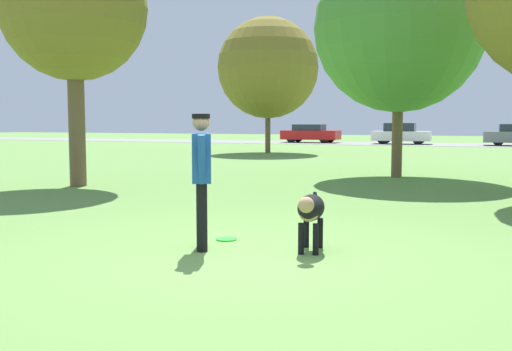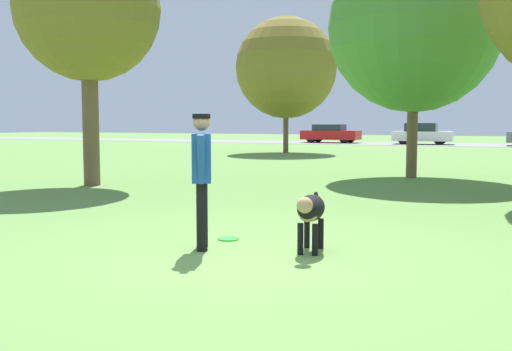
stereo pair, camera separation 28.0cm
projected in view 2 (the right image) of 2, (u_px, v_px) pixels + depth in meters
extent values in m
plane|color=#608C42|center=(240.00, 256.00, 6.87)|extent=(120.00, 120.00, 0.00)
cube|color=gray|center=(473.00, 145.00, 38.71)|extent=(120.00, 6.00, 0.01)
cylinder|color=black|center=(202.00, 217.00, 7.09)|extent=(0.18, 0.18, 0.82)
cylinder|color=black|center=(202.00, 214.00, 7.34)|extent=(0.18, 0.18, 0.82)
cube|color=#1E4C93|center=(202.00, 158.00, 7.15)|extent=(0.40, 0.50, 0.58)
cylinder|color=#1E4C93|center=(201.00, 159.00, 6.90)|extent=(0.18, 0.23, 0.58)
cylinder|color=#1E4C93|center=(202.00, 157.00, 7.40)|extent=(0.18, 0.23, 0.58)
sphere|color=#A87A5B|center=(201.00, 122.00, 7.11)|extent=(0.28, 0.28, 0.20)
cylinder|color=black|center=(201.00, 116.00, 7.11)|extent=(0.29, 0.29, 0.06)
ellipsoid|color=black|center=(311.00, 208.00, 7.06)|extent=(0.40, 0.69, 0.31)
ellipsoid|color=tan|center=(308.00, 215.00, 6.89)|extent=(0.24, 0.20, 0.17)
sphere|color=tan|center=(305.00, 205.00, 6.68)|extent=(0.21, 0.21, 0.18)
cylinder|color=black|center=(315.00, 240.00, 6.87)|extent=(0.08, 0.08, 0.37)
cylinder|color=black|center=(300.00, 239.00, 6.92)|extent=(0.08, 0.08, 0.37)
cylinder|color=black|center=(321.00, 234.00, 7.26)|extent=(0.08, 0.08, 0.37)
cylinder|color=black|center=(307.00, 233.00, 7.30)|extent=(0.08, 0.08, 0.37)
cylinder|color=black|center=(317.00, 200.00, 7.46)|extent=(0.08, 0.24, 0.21)
cylinder|color=#33D838|center=(228.00, 239.00, 7.82)|extent=(0.28, 0.28, 0.02)
torus|color=#33D838|center=(228.00, 239.00, 7.82)|extent=(0.27, 0.27, 0.02)
cylinder|color=brown|center=(286.00, 129.00, 29.18)|extent=(0.25, 0.25, 2.28)
sphere|color=olive|center=(286.00, 68.00, 28.91)|extent=(4.89, 4.89, 4.89)
cylinder|color=brown|center=(91.00, 125.00, 14.33)|extent=(0.39, 0.39, 2.91)
sphere|color=olive|center=(88.00, 8.00, 14.09)|extent=(3.42, 3.42, 3.42)
cylinder|color=brown|center=(412.00, 135.00, 16.29)|extent=(0.29, 0.29, 2.35)
sphere|color=#4C8938|center=(415.00, 26.00, 16.02)|extent=(4.62, 4.62, 4.62)
cube|color=red|center=(331.00, 135.00, 42.77)|extent=(4.05, 1.84, 0.64)
cube|color=#232D38|center=(329.00, 127.00, 42.77)|extent=(2.10, 1.58, 0.43)
cylinder|color=black|center=(350.00, 138.00, 43.03)|extent=(0.67, 0.20, 0.67)
cylinder|color=black|center=(344.00, 139.00, 41.57)|extent=(0.67, 0.20, 0.67)
cylinder|color=black|center=(318.00, 138.00, 44.01)|extent=(0.67, 0.20, 0.67)
cylinder|color=black|center=(311.00, 138.00, 42.56)|extent=(0.67, 0.20, 0.67)
cube|color=white|center=(423.00, 136.00, 39.84)|extent=(3.89, 1.94, 0.63)
cube|color=#232D38|center=(421.00, 127.00, 39.83)|extent=(2.04, 1.62, 0.55)
cylinder|color=black|center=(441.00, 139.00, 40.16)|extent=(0.68, 0.22, 0.67)
cylinder|color=black|center=(439.00, 140.00, 38.71)|extent=(0.68, 0.22, 0.67)
cylinder|color=black|center=(407.00, 139.00, 41.02)|extent=(0.68, 0.22, 0.67)
cylinder|color=black|center=(403.00, 139.00, 39.57)|extent=(0.68, 0.22, 0.67)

